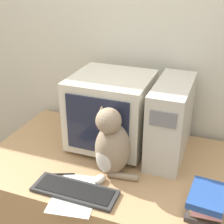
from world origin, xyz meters
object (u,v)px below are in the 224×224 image
at_px(book_stack, 206,202).
at_px(pen, 62,174).
at_px(computer_tower, 171,120).
at_px(crt_monitor, 111,111).
at_px(keyboard, 75,191).
at_px(cat, 111,146).

bearing_deg(book_stack, pen, 178.86).
bearing_deg(computer_tower, crt_monitor, -176.91).
height_order(keyboard, pen, keyboard).
bearing_deg(crt_monitor, keyboard, -90.74).
xyz_separation_m(keyboard, book_stack, (0.61, 0.09, 0.05)).
height_order(computer_tower, book_stack, computer_tower).
relative_size(keyboard, book_stack, 1.98).
distance_m(crt_monitor, book_stack, 0.74).
bearing_deg(pen, book_stack, -1.14).
bearing_deg(keyboard, pen, 142.14).
bearing_deg(crt_monitor, pen, -109.33).
height_order(crt_monitor, computer_tower, same).
bearing_deg(keyboard, computer_tower, 54.90).
distance_m(cat, pen, 0.31).
distance_m(computer_tower, book_stack, 0.52).
bearing_deg(keyboard, cat, 62.31).
xyz_separation_m(crt_monitor, keyboard, (-0.01, -0.49, -0.22)).
bearing_deg(computer_tower, pen, -140.10).
height_order(keyboard, cat, cat).
xyz_separation_m(computer_tower, book_stack, (0.25, -0.42, -0.16)).
relative_size(computer_tower, keyboard, 1.14).
relative_size(computer_tower, pen, 3.61).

